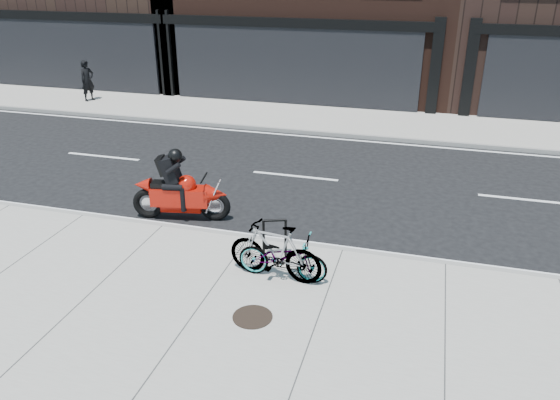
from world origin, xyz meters
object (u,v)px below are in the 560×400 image
(bicycle_front, at_px, (283,256))
(bicycle_rear, at_px, (275,251))
(manhole_cover, at_px, (253,317))
(bike_rack, at_px, (275,235))
(pedestrian, at_px, (87,81))
(motorcycle, at_px, (185,191))

(bicycle_front, distance_m, bicycle_rear, 0.17)
(bicycle_front, height_order, bicycle_rear, bicycle_rear)
(bicycle_rear, relative_size, manhole_cover, 2.72)
(bike_rack, height_order, pedestrian, pedestrian)
(bicycle_front, relative_size, motorcycle, 0.74)
(bicycle_front, bearing_deg, motorcycle, 55.38)
(bike_rack, distance_m, motorcycle, 2.84)
(bicycle_rear, bearing_deg, bike_rack, -156.14)
(bike_rack, relative_size, bicycle_front, 0.48)
(motorcycle, relative_size, pedestrian, 1.38)
(bicycle_rear, distance_m, motorcycle, 3.42)
(pedestrian, relative_size, manhole_cover, 2.48)
(bicycle_front, distance_m, motorcycle, 3.52)
(manhole_cover, bearing_deg, bike_rack, 95.93)
(pedestrian, bearing_deg, manhole_cover, -115.90)
(bike_rack, xyz_separation_m, bicycle_rear, (0.22, -0.73, 0.06))
(manhole_cover, bearing_deg, motorcycle, 129.04)
(manhole_cover, bearing_deg, bicycle_front, 83.58)
(pedestrian, height_order, manhole_cover, pedestrian)
(bike_rack, distance_m, bicycle_front, 0.80)
(motorcycle, height_order, pedestrian, pedestrian)
(bike_rack, xyz_separation_m, motorcycle, (-2.51, 1.33, 0.08))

